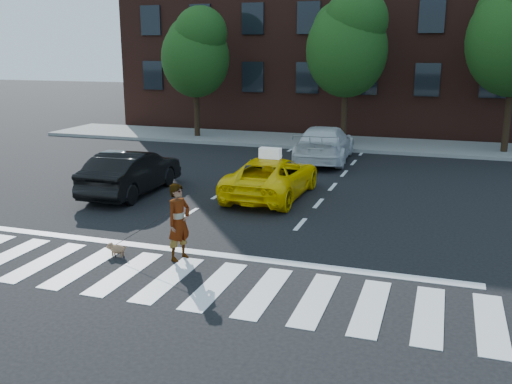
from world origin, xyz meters
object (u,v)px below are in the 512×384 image
white_suv (325,144)px  dog (116,249)px  tree_mid (348,40)px  tree_left (196,49)px  taxi (272,177)px  black_sedan (132,172)px  woman (179,222)px

white_suv → dog: size_ratio=9.82×
tree_mid → tree_left: bearing=180.0°
tree_left → taxi: tree_left is taller
taxi → white_suv: 6.17m
taxi → dog: taxi is taller
black_sedan → tree_left: bearing=-77.7°
tree_left → dog: 17.52m
tree_left → dog: size_ratio=12.83×
taxi → woman: 5.87m
woman → white_suv: bearing=15.9°
black_sedan → dog: black_sedan is taller
black_sedan → white_suv: (4.67, 7.22, 0.02)m
tree_left → white_suv: bearing=-27.8°
tree_left → black_sedan: 12.02m
tree_mid → taxi: 10.90m
tree_left → white_suv: (7.37, -3.88, -3.72)m
tree_left → black_sedan: (2.70, -11.10, -3.74)m
tree_mid → dog: (-2.25, -16.16, -4.68)m
tree_left → taxi: 12.82m
tree_mid → dog: size_ratio=14.01×
tree_mid → white_suv: (-0.13, -3.88, -4.13)m
tree_left → woman: bearing=-67.2°
woman → taxi: bearing=16.0°
black_sedan → white_suv: 8.60m
white_suv → woman: size_ratio=2.94×
taxi → black_sedan: 4.43m
tree_left → tree_mid: size_ratio=0.92×
white_suv → black_sedan: bearing=53.8°
tree_mid → white_suv: tree_mid is taller
dog → tree_left: bearing=105.9°
dog → woman: bearing=8.6°
white_suv → taxi: bearing=83.3°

